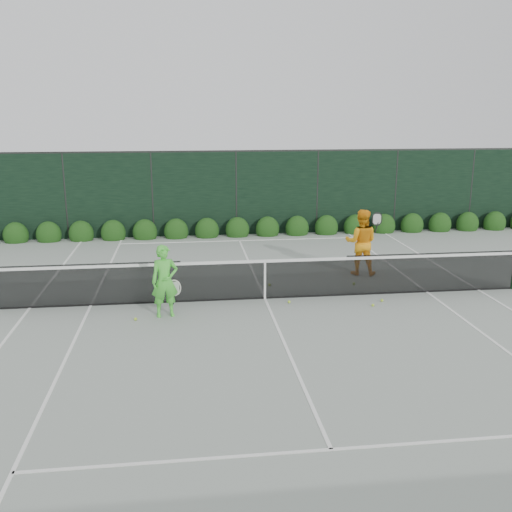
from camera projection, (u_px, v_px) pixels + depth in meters
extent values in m
plane|color=gray|center=(265.00, 299.00, 13.81)|extent=(80.00, 80.00, 0.00)
cube|color=black|center=(85.00, 285.00, 13.18)|extent=(4.40, 0.01, 1.02)
cube|color=black|center=(265.00, 280.00, 13.69)|extent=(4.00, 0.01, 0.96)
cube|color=black|center=(432.00, 273.00, 14.19)|extent=(4.40, 0.01, 1.02)
cube|color=white|center=(265.00, 261.00, 13.58)|extent=(12.80, 0.03, 0.07)
cube|color=black|center=(265.00, 298.00, 13.81)|extent=(12.80, 0.02, 0.04)
cube|color=white|center=(265.00, 281.00, 13.70)|extent=(0.05, 0.03, 0.91)
imported|color=#4ED53E|center=(165.00, 281.00, 12.46)|extent=(0.64, 0.48, 1.61)
torus|color=white|center=(174.00, 288.00, 12.63)|extent=(0.30, 0.07, 0.30)
cylinder|color=black|center=(175.00, 298.00, 12.69)|extent=(0.10, 0.03, 0.30)
imported|color=#FFA215|center=(361.00, 242.00, 15.68)|extent=(1.06, 0.93, 1.82)
torus|color=black|center=(377.00, 219.00, 15.36)|extent=(0.30, 0.03, 0.30)
cylinder|color=black|center=(377.00, 228.00, 15.42)|extent=(0.10, 0.03, 0.30)
cube|color=white|center=(30.00, 308.00, 13.15)|extent=(0.06, 23.77, 0.01)
cube|color=white|center=(478.00, 290.00, 14.47)|extent=(0.06, 23.77, 0.01)
cube|color=white|center=(91.00, 305.00, 13.31)|extent=(0.06, 23.77, 0.01)
cube|color=white|center=(427.00, 292.00, 14.30)|extent=(0.06, 23.77, 0.01)
cube|color=white|center=(228.00, 213.00, 25.23)|extent=(11.03, 0.06, 0.01)
cube|color=white|center=(239.00, 241.00, 19.96)|extent=(8.23, 0.06, 0.01)
cube|color=white|center=(331.00, 449.00, 7.66)|extent=(8.23, 0.06, 0.01)
cube|color=white|center=(265.00, 298.00, 13.81)|extent=(0.06, 12.80, 0.01)
cube|color=black|center=(236.00, 194.00, 20.65)|extent=(32.00, 0.06, 3.00)
cube|color=#262826|center=(236.00, 151.00, 20.27)|extent=(32.00, 0.06, 0.06)
cylinder|color=#262826|center=(66.00, 197.00, 19.93)|extent=(0.08, 0.08, 3.00)
cylinder|color=#262826|center=(152.00, 195.00, 20.29)|extent=(0.08, 0.08, 3.00)
cylinder|color=#262826|center=(236.00, 194.00, 20.65)|extent=(0.08, 0.08, 3.00)
cylinder|color=#262826|center=(317.00, 192.00, 21.01)|extent=(0.08, 0.08, 3.00)
cylinder|color=#262826|center=(395.00, 191.00, 21.37)|extent=(0.08, 0.08, 3.00)
cylinder|color=#262826|center=(471.00, 190.00, 21.73)|extent=(0.08, 0.08, 3.00)
ellipsoid|color=#13360E|center=(16.00, 235.00, 19.70)|extent=(0.86, 0.65, 0.94)
ellipsoid|color=#13360E|center=(49.00, 235.00, 19.83)|extent=(0.86, 0.65, 0.94)
ellipsoid|color=#13360E|center=(81.00, 234.00, 19.96)|extent=(0.86, 0.65, 0.94)
ellipsoid|color=#13360E|center=(113.00, 233.00, 20.10)|extent=(0.86, 0.65, 0.94)
ellipsoid|color=#13360E|center=(145.00, 232.00, 20.23)|extent=(0.86, 0.65, 0.94)
ellipsoid|color=#13360E|center=(176.00, 231.00, 20.36)|extent=(0.86, 0.65, 0.94)
ellipsoid|color=#13360E|center=(207.00, 231.00, 20.49)|extent=(0.86, 0.65, 0.94)
ellipsoid|color=#13360E|center=(237.00, 230.00, 20.63)|extent=(0.86, 0.65, 0.94)
ellipsoid|color=#13360E|center=(267.00, 229.00, 20.76)|extent=(0.86, 0.65, 0.94)
ellipsoid|color=#13360E|center=(297.00, 228.00, 20.89)|extent=(0.86, 0.65, 0.94)
ellipsoid|color=#13360E|center=(326.00, 228.00, 21.02)|extent=(0.86, 0.65, 0.94)
ellipsoid|color=#13360E|center=(355.00, 227.00, 21.16)|extent=(0.86, 0.65, 0.94)
ellipsoid|color=#13360E|center=(384.00, 226.00, 21.29)|extent=(0.86, 0.65, 0.94)
ellipsoid|color=#13360E|center=(412.00, 225.00, 21.42)|extent=(0.86, 0.65, 0.94)
ellipsoid|color=#13360E|center=(440.00, 225.00, 21.55)|extent=(0.86, 0.65, 0.94)
ellipsoid|color=#13360E|center=(467.00, 224.00, 21.69)|extent=(0.86, 0.65, 0.94)
ellipsoid|color=#13360E|center=(495.00, 223.00, 21.82)|extent=(0.86, 0.65, 0.94)
sphere|color=#B0DA30|center=(382.00, 300.00, 13.59)|extent=(0.07, 0.07, 0.07)
sphere|color=#B0DA30|center=(135.00, 319.00, 12.37)|extent=(0.07, 0.07, 0.07)
sphere|color=#B0DA30|center=(270.00, 285.00, 14.80)|extent=(0.07, 0.07, 0.07)
sphere|color=#B0DA30|center=(289.00, 302.00, 13.49)|extent=(0.07, 0.07, 0.07)
sphere|color=#B0DA30|center=(373.00, 305.00, 13.25)|extent=(0.07, 0.07, 0.07)
sphere|color=#B0DA30|center=(354.00, 284.00, 14.89)|extent=(0.07, 0.07, 0.07)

